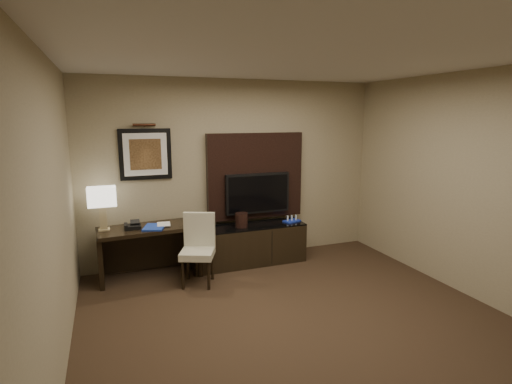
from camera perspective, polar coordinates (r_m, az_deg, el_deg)
name	(u,v)px	position (r m, az deg, el deg)	size (l,w,h in m)	color
floor	(313,338)	(4.26, 8.14, -19.98)	(4.50, 5.00, 0.01)	#302115
ceiling	(321,54)	(3.70, 9.32, 18.93)	(4.50, 5.00, 0.01)	silver
wall_back	(235,171)	(6.02, -2.98, 3.00)	(4.50, 0.01, 2.70)	gray
wall_left	(47,229)	(3.32, -27.69, -4.73)	(0.01, 5.00, 2.70)	gray
wall_right	(493,190)	(5.22, 30.78, 0.26)	(0.01, 5.00, 2.70)	gray
desk	(150,252)	(5.66, -14.84, -8.26)	(1.32, 0.57, 0.71)	black
credenza	(248,245)	(5.97, -1.10, -7.52)	(1.69, 0.47, 0.58)	black
tv_wall_panel	(255,176)	(6.08, -0.11, 2.32)	(1.50, 0.12, 1.30)	black
tv	(258,193)	(6.03, 0.23, -0.17)	(1.00, 0.08, 0.60)	black
artwork	(145,154)	(5.71, -15.52, 5.22)	(0.70, 0.04, 0.70)	black
picture_light	(144,125)	(5.65, -15.69, 9.22)	(0.04, 0.04, 0.30)	#3F2114
desk_chair	(198,253)	(5.27, -8.36, -8.58)	(0.41, 0.48, 0.86)	beige
table_lamp	(103,210)	(5.51, -21.05, -2.47)	(0.32, 0.18, 0.53)	tan
desk_phone	(133,225)	(5.50, -17.18, -4.52)	(0.21, 0.19, 0.10)	black
blue_folder	(154,227)	(5.47, -14.33, -4.89)	(0.26, 0.34, 0.02)	#17359B
book	(157,217)	(5.54, -14.02, -3.54)	(0.18, 0.02, 0.24)	#BDAB95
ice_bucket	(241,220)	(5.79, -2.09, -4.03)	(0.18, 0.18, 0.20)	black
minibar_tray	(292,219)	(6.11, 5.14, -3.82)	(0.25, 0.15, 0.09)	#1C34B9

